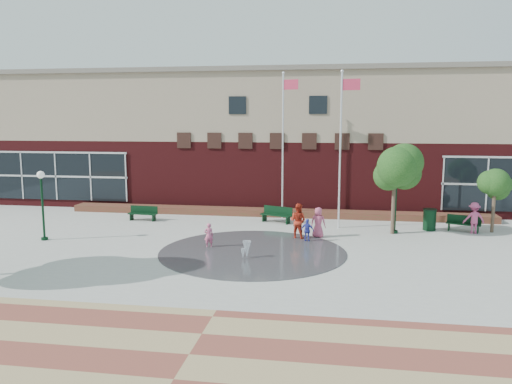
# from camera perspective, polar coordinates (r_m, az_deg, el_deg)

# --- Properties ---
(ground) EXTENTS (120.00, 120.00, 0.00)m
(ground) POSITION_cam_1_polar(r_m,az_deg,el_deg) (19.75, -1.82, -9.16)
(ground) COLOR #666056
(ground) RESTS_ON ground
(plaza_concrete) EXTENTS (46.00, 18.00, 0.01)m
(plaza_concrete) POSITION_cam_1_polar(r_m,az_deg,el_deg) (23.54, 0.00, -6.26)
(plaza_concrete) COLOR #A8A8A0
(plaza_concrete) RESTS_ON ground
(paver_band) EXTENTS (46.00, 6.00, 0.01)m
(paver_band) POSITION_cam_1_polar(r_m,az_deg,el_deg) (13.41, -7.66, -17.97)
(paver_band) COLOR brown
(paver_band) RESTS_ON ground
(splash_pad) EXTENTS (8.40, 8.40, 0.01)m
(splash_pad) POSITION_cam_1_polar(r_m,az_deg,el_deg) (22.59, -0.40, -6.90)
(splash_pad) COLOR #383A3D
(splash_pad) RESTS_ON ground
(library_building) EXTENTS (44.40, 10.40, 9.20)m
(library_building) POSITION_cam_1_polar(r_m,az_deg,el_deg) (36.18, 3.32, 6.26)
(library_building) COLOR #4E1114
(library_building) RESTS_ON ground
(flower_bed) EXTENTS (26.00, 1.20, 0.40)m
(flower_bed) POSITION_cam_1_polar(r_m,az_deg,el_deg) (30.89, 2.18, -2.76)
(flower_bed) COLOR maroon
(flower_bed) RESTS_ON ground
(flagpole_left) EXTENTS (0.98, 0.38, 8.68)m
(flagpole_left) POSITION_cam_1_polar(r_m,az_deg,el_deg) (29.66, 3.17, 6.18)
(flagpole_left) COLOR white
(flagpole_left) RESTS_ON ground
(flagpole_right) EXTENTS (1.04, 0.26, 8.52)m
(flagpole_right) POSITION_cam_1_polar(r_m,az_deg,el_deg) (27.26, 9.73, 5.74)
(flagpole_right) COLOR white
(flagpole_right) RESTS_ON ground
(lamp_left) EXTENTS (0.36, 0.36, 3.44)m
(lamp_left) POSITION_cam_1_polar(r_m,az_deg,el_deg) (26.50, -23.26, -0.59)
(lamp_left) COLOR black
(lamp_left) RESTS_ON ground
(lamp_right) EXTENTS (0.41, 0.41, 3.85)m
(lamp_right) POSITION_cam_1_polar(r_m,az_deg,el_deg) (26.79, 15.71, 0.41)
(lamp_right) COLOR black
(lamp_right) RESTS_ON ground
(bench_left) EXTENTS (1.74, 0.60, 0.86)m
(bench_left) POSITION_cam_1_polar(r_m,az_deg,el_deg) (30.14, -12.80, -2.70)
(bench_left) COLOR black
(bench_left) RESTS_ON ground
(bench_mid) EXTENTS (1.91, 1.17, 0.93)m
(bench_mid) POSITION_cam_1_polar(r_m,az_deg,el_deg) (28.83, 2.34, -2.95)
(bench_mid) COLOR black
(bench_mid) RESTS_ON ground
(bench_right) EXTENTS (1.77, 1.04, 0.86)m
(bench_right) POSITION_cam_1_polar(r_m,az_deg,el_deg) (28.73, 22.61, -3.68)
(bench_right) COLOR black
(bench_right) RESTS_ON ground
(trash_can) EXTENTS (0.72, 0.72, 1.18)m
(trash_can) POSITION_cam_1_polar(r_m,az_deg,el_deg) (28.37, 19.22, -2.99)
(trash_can) COLOR black
(trash_can) RESTS_ON ground
(tree_mid) EXTENTS (2.69, 2.69, 4.53)m
(tree_mid) POSITION_cam_1_polar(r_m,az_deg,el_deg) (26.49, 15.57, 2.31)
(tree_mid) COLOR #463529
(tree_mid) RESTS_ON ground
(tree_small_right) EXTENTS (1.91, 1.91, 3.26)m
(tree_small_right) POSITION_cam_1_polar(r_m,az_deg,el_deg) (28.82, 25.63, 0.42)
(tree_small_right) COLOR #463529
(tree_small_right) RESTS_ON ground
(water_jet_a) EXTENTS (0.38, 0.38, 0.73)m
(water_jet_a) POSITION_cam_1_polar(r_m,az_deg,el_deg) (21.62, -1.06, -7.60)
(water_jet_a) COLOR white
(water_jet_a) RESTS_ON ground
(water_jet_b) EXTENTS (0.19, 0.19, 0.44)m
(water_jet_b) POSITION_cam_1_polar(r_m,az_deg,el_deg) (21.48, -1.49, -7.71)
(water_jet_b) COLOR white
(water_jet_b) RESTS_ON ground
(child_splash) EXTENTS (0.49, 0.40, 1.16)m
(child_splash) POSITION_cam_1_polar(r_m,az_deg,el_deg) (23.37, -5.42, -4.95)
(child_splash) COLOR #E6618C
(child_splash) RESTS_ON ground
(adult_red) EXTENTS (1.05, 0.95, 1.78)m
(adult_red) POSITION_cam_1_polar(r_m,az_deg,el_deg) (25.07, 4.82, -3.32)
(adult_red) COLOR #B22B18
(adult_red) RESTS_ON ground
(adult_pink) EXTENTS (0.82, 0.59, 1.55)m
(adult_pink) POSITION_cam_1_polar(r_m,az_deg,el_deg) (25.37, 7.12, -3.48)
(adult_pink) COLOR #C24E72
(adult_pink) RESTS_ON ground
(child_blue) EXTENTS (0.72, 0.45, 1.14)m
(child_blue) POSITION_cam_1_polar(r_m,az_deg,el_deg) (24.46, 5.89, -4.39)
(child_blue) COLOR #333AAF
(child_blue) RESTS_ON ground
(person_bench) EXTENTS (1.10, 0.67, 1.66)m
(person_bench) POSITION_cam_1_polar(r_m,az_deg,el_deg) (28.37, 23.65, -2.75)
(person_bench) COLOR #BF477A
(person_bench) RESTS_ON ground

